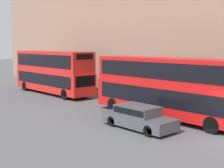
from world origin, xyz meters
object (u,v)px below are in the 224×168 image
at_px(bus_second_in_queue, 53,70).
at_px(car_dark_sedan, 138,116).
at_px(pedestrian, 100,87).
at_px(bus_leading, 167,85).

height_order(bus_second_in_queue, car_dark_sedan, bus_second_in_queue).
bearing_deg(pedestrian, car_dark_sedan, -119.26).
height_order(bus_leading, car_dark_sedan, bus_leading).
relative_size(bus_second_in_queue, pedestrian, 6.14).
distance_m(bus_leading, car_dark_sedan, 3.78).
height_order(bus_leading, pedestrian, bus_leading).
distance_m(bus_second_in_queue, car_dark_sedan, 15.57).
relative_size(bus_second_in_queue, car_dark_sedan, 2.37).
distance_m(bus_leading, bus_second_in_queue, 14.52).
distance_m(bus_second_in_queue, pedestrian, 5.26).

